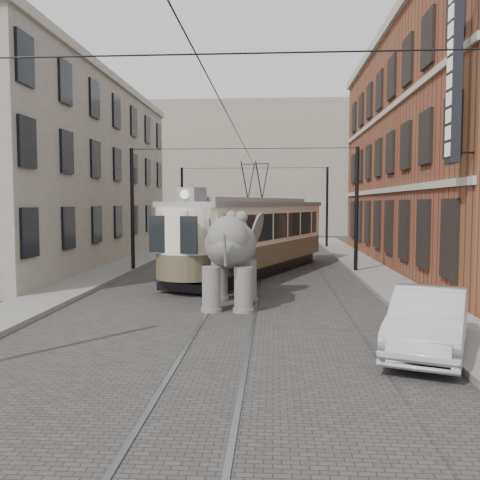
{
  "coord_description": "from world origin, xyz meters",
  "views": [
    {
      "loc": [
        1.29,
        -19.36,
        3.35
      ],
      "look_at": [
        0.14,
        -1.48,
        2.1
      ],
      "focal_mm": 39.56,
      "sensor_mm": 36.0,
      "label": 1
    }
  ],
  "objects": [
    {
      "name": "tram",
      "position": [
        0.39,
        5.64,
        2.62
      ],
      "size": [
        7.37,
        13.3,
        5.25
      ],
      "primitive_type": null,
      "rotation": [
        0.0,
        0.0,
        -0.37
      ],
      "color": "beige",
      "rests_on": "ground"
    },
    {
      "name": "elephant",
      "position": [
        -0.11,
        -2.3,
        1.56
      ],
      "size": [
        2.92,
        5.15,
        3.11
      ],
      "primitive_type": null,
      "rotation": [
        0.0,
        0.0,
        -0.02
      ],
      "color": "#63605C",
      "rests_on": "ground"
    },
    {
      "name": "brick_building",
      "position": [
        11.0,
        9.0,
        6.0
      ],
      "size": [
        8.0,
        26.0,
        12.0
      ],
      "primitive_type": "cube",
      "color": "brown",
      "rests_on": "ground"
    },
    {
      "name": "distant_block",
      "position": [
        0.0,
        40.0,
        7.0
      ],
      "size": [
        28.0,
        10.0,
        14.0
      ],
      "primitive_type": "cube",
      "color": "gray",
      "rests_on": "ground"
    },
    {
      "name": "stucco_building",
      "position": [
        -11.0,
        10.0,
        5.0
      ],
      "size": [
        7.0,
        24.0,
        10.0
      ],
      "primitive_type": "cube",
      "color": "gray",
      "rests_on": "ground"
    },
    {
      "name": "parked_car",
      "position": [
        4.75,
        -7.49,
        0.72
      ],
      "size": [
        2.97,
        4.62,
        1.44
      ],
      "primitive_type": "imported",
      "rotation": [
        0.0,
        0.0,
        -0.36
      ],
      "color": "#B1B2B6",
      "rests_on": "ground"
    },
    {
      "name": "ground",
      "position": [
        0.0,
        0.0,
        0.0
      ],
      "size": [
        120.0,
        120.0,
        0.0
      ],
      "primitive_type": "plane",
      "color": "#3F3D3A"
    },
    {
      "name": "tram_rails",
      "position": [
        0.0,
        0.0,
        0.01
      ],
      "size": [
        1.54,
        80.0,
        0.02
      ],
      "primitive_type": null,
      "color": "slate",
      "rests_on": "ground"
    },
    {
      "name": "sidewalk_right",
      "position": [
        6.0,
        0.0,
        0.07
      ],
      "size": [
        2.0,
        60.0,
        0.15
      ],
      "primitive_type": "cube",
      "color": "slate",
      "rests_on": "ground"
    },
    {
      "name": "catenary",
      "position": [
        -0.2,
        5.0,
        3.0
      ],
      "size": [
        11.0,
        30.2,
        6.0
      ],
      "primitive_type": null,
      "color": "black",
      "rests_on": "ground"
    },
    {
      "name": "sidewalk_left",
      "position": [
        -6.5,
        0.0,
        0.07
      ],
      "size": [
        2.0,
        60.0,
        0.15
      ],
      "primitive_type": "cube",
      "color": "slate",
      "rests_on": "ground"
    }
  ]
}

